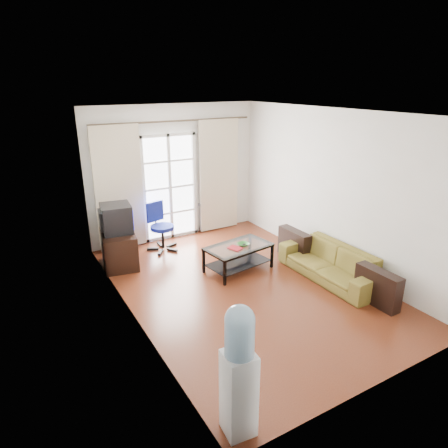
{
  "coord_description": "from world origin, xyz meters",
  "views": [
    {
      "loc": [
        -3.13,
        -4.78,
        3.11
      ],
      "look_at": [
        -0.16,
        0.35,
        0.97
      ],
      "focal_mm": 32.0,
      "sensor_mm": 36.0,
      "label": 1
    }
  ],
  "objects_px": {
    "tv_stand": "(119,249)",
    "water_cooler": "(239,369)",
    "crt_tv": "(115,218)",
    "sofa": "(331,263)",
    "coffee_table": "(238,254)",
    "task_chair": "(162,236)"
  },
  "relations": [
    {
      "from": "crt_tv",
      "to": "tv_stand",
      "type": "bearing_deg",
      "value": -81.3
    },
    {
      "from": "sofa",
      "to": "coffee_table",
      "type": "bearing_deg",
      "value": -131.31
    },
    {
      "from": "coffee_table",
      "to": "water_cooler",
      "type": "relative_size",
      "value": 0.89
    },
    {
      "from": "sofa",
      "to": "water_cooler",
      "type": "xyz_separation_m",
      "value": [
        -2.97,
        -1.85,
        0.43
      ]
    },
    {
      "from": "water_cooler",
      "to": "tv_stand",
      "type": "bearing_deg",
      "value": 94.43
    },
    {
      "from": "coffee_table",
      "to": "crt_tv",
      "type": "bearing_deg",
      "value": 143.05
    },
    {
      "from": "crt_tv",
      "to": "task_chair",
      "type": "height_order",
      "value": "crt_tv"
    },
    {
      "from": "tv_stand",
      "to": "coffee_table",
      "type": "bearing_deg",
      "value": -26.04
    },
    {
      "from": "sofa",
      "to": "tv_stand",
      "type": "distance_m",
      "value": 3.66
    },
    {
      "from": "tv_stand",
      "to": "crt_tv",
      "type": "distance_m",
      "value": 0.56
    },
    {
      "from": "tv_stand",
      "to": "sofa",
      "type": "bearing_deg",
      "value": -28.42
    },
    {
      "from": "coffee_table",
      "to": "tv_stand",
      "type": "relative_size",
      "value": 1.43
    },
    {
      "from": "coffee_table",
      "to": "tv_stand",
      "type": "height_order",
      "value": "tv_stand"
    },
    {
      "from": "crt_tv",
      "to": "water_cooler",
      "type": "relative_size",
      "value": 0.44
    },
    {
      "from": "sofa",
      "to": "crt_tv",
      "type": "height_order",
      "value": "crt_tv"
    },
    {
      "from": "sofa",
      "to": "task_chair",
      "type": "distance_m",
      "value": 3.21
    },
    {
      "from": "crt_tv",
      "to": "water_cooler",
      "type": "xyz_separation_m",
      "value": [
        -0.08,
        -4.17,
        -0.16
      ]
    },
    {
      "from": "coffee_table",
      "to": "water_cooler",
      "type": "height_order",
      "value": "water_cooler"
    },
    {
      "from": "sofa",
      "to": "water_cooler",
      "type": "height_order",
      "value": "water_cooler"
    },
    {
      "from": "tv_stand",
      "to": "task_chair",
      "type": "relative_size",
      "value": 0.9
    },
    {
      "from": "tv_stand",
      "to": "water_cooler",
      "type": "xyz_separation_m",
      "value": [
        -0.08,
        -4.1,
        0.4
      ]
    },
    {
      "from": "task_chair",
      "to": "water_cooler",
      "type": "bearing_deg",
      "value": -118.81
    }
  ]
}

